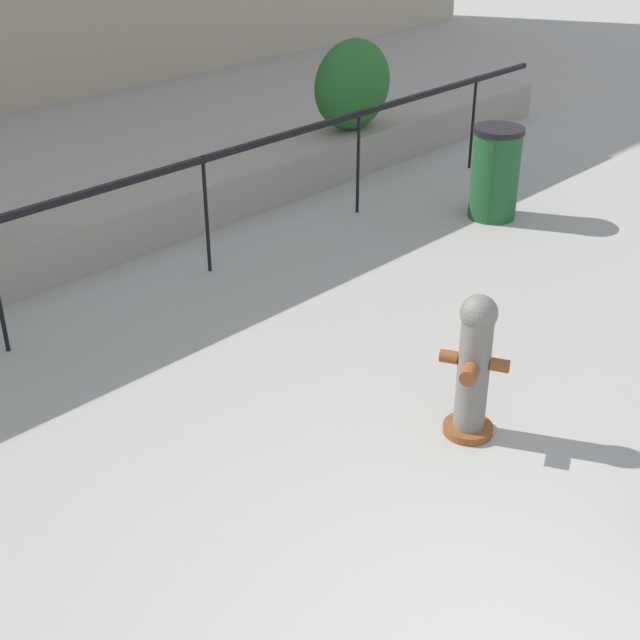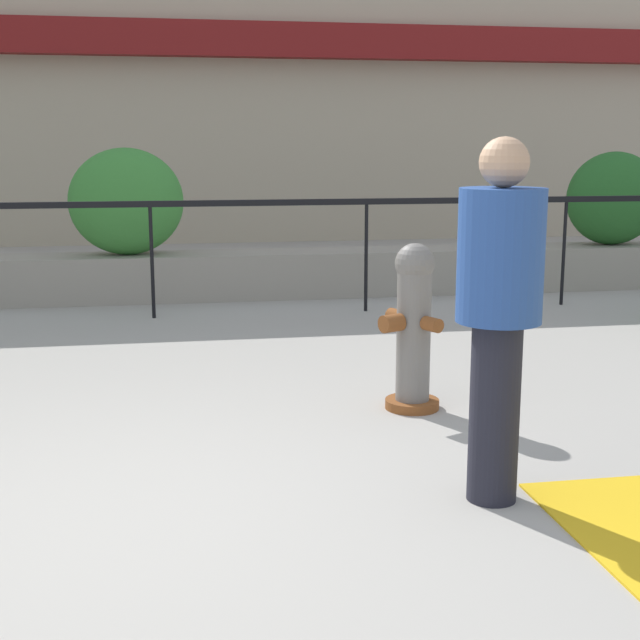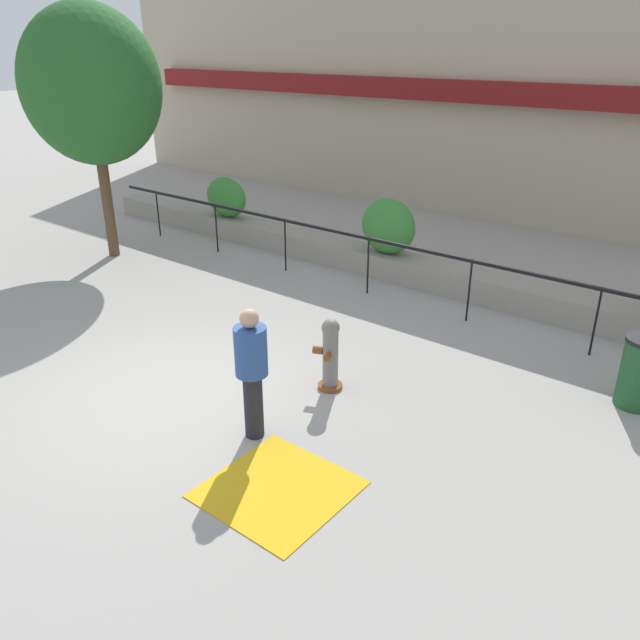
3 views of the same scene
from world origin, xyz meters
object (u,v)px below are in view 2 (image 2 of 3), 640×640
Objects in this scene: hedge_bush_2 at (614,198)px; fire_hydrant at (413,325)px; hedge_bush_1 at (126,202)px; pedestrian at (499,299)px.

fire_hydrant is at bearing -129.67° from hedge_bush_2.
hedge_bush_1 is at bearing 180.00° from hedge_bush_2.
hedge_bush_2 is at bearing 50.33° from fire_hydrant.
hedge_bush_1 reaches higher than fire_hydrant.
fire_hydrant is 0.62× the size of pedestrian.
hedge_bush_1 is at bearing 113.43° from fire_hydrant.
hedge_bush_1 reaches higher than hedge_bush_2.
pedestrian reaches higher than hedge_bush_1.
hedge_bush_1 is 0.71× the size of pedestrian.
pedestrian is (-3.75, -6.01, -0.06)m from hedge_bush_2.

